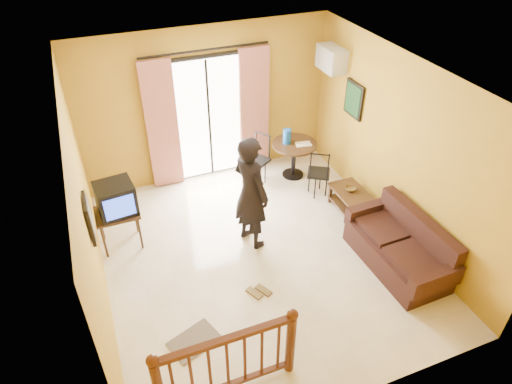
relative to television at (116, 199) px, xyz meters
name	(u,v)px	position (x,y,z in m)	size (l,w,h in m)	color
ground	(260,255)	(1.87, -1.04, -0.88)	(5.00, 5.00, 0.00)	beige
room_shell	(261,161)	(1.87, -1.04, 0.82)	(5.00, 5.00, 5.00)	white
balcony_door	(209,118)	(1.87, 1.39, 0.31)	(2.25, 0.14, 2.46)	black
tv_table	(117,216)	(-0.03, 0.00, -0.32)	(0.64, 0.53, 0.64)	black
television	(116,199)	(0.00, 0.00, 0.00)	(0.59, 0.55, 0.48)	black
picture_left	(89,218)	(-0.35, -1.24, 0.67)	(0.05, 0.42, 0.52)	black
dining_table	(294,150)	(3.29, 0.78, -0.33)	(0.83, 0.83, 0.69)	black
water_jug	(287,136)	(3.16, 0.85, -0.05)	(0.15, 0.15, 0.27)	blue
serving_tray	(303,144)	(3.42, 0.68, -0.17)	(0.28, 0.18, 0.02)	silver
dining_chairs	(286,187)	(3.00, 0.46, -0.88)	(1.41, 1.33, 0.95)	black
air_conditioner	(331,59)	(3.96, 0.91, 1.27)	(0.31, 0.60, 0.40)	silver
botanical_print	(354,100)	(4.09, 0.26, 0.77)	(0.05, 0.50, 0.60)	black
coffee_table	(352,200)	(3.72, -0.63, -0.62)	(0.49, 0.88, 0.39)	black
bowl	(351,189)	(3.72, -0.53, -0.46)	(0.18, 0.18, 0.05)	brown
sofa	(401,248)	(3.72, -1.95, -0.57)	(0.85, 1.75, 0.83)	black
standing_person	(251,193)	(1.87, -0.66, 0.05)	(0.68, 0.44, 1.85)	black
stair_balustrade	(227,360)	(0.72, -2.94, -0.32)	(1.63, 0.13, 1.04)	#471E0F
doormat	(194,341)	(0.52, -2.17, -0.87)	(0.60, 0.40, 0.02)	#62594F
sandals	(259,292)	(1.58, -1.72, -0.86)	(0.34, 0.27, 0.03)	brown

